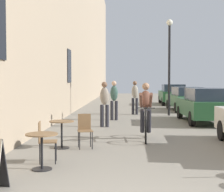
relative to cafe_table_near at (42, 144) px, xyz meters
The scene contains 12 objects.
cafe_table_near is the anchor object (origin of this frame).
cafe_chair_near_toward_street 0.55m from the cafe_table_near, 97.91° to the left, with size 0.43×0.43×0.89m.
cafe_table_mid 2.10m from the cafe_table_near, 89.95° to the left, with size 0.64×0.64×0.72m.
cafe_chair_mid_toward_street 2.26m from the cafe_table_near, 74.56° to the left, with size 0.46×0.46×0.89m.
cyclist_on_bicycle 4.18m from the cafe_table_near, 56.76° to the left, with size 0.52×1.76×1.74m.
pedestrian_near 6.27m from the cafe_table_near, 81.85° to the left, with size 0.34×0.24×1.74m.
pedestrian_mid 8.54m from the cafe_table_near, 81.99° to the left, with size 0.34×0.24×1.77m.
pedestrian_far 11.27m from the cafe_table_near, 78.67° to the left, with size 0.36×0.28×1.77m.
street_lamp 11.59m from the cafe_table_near, 69.55° to the left, with size 0.32×0.32×4.90m.
parked_car_second 9.23m from the cafe_table_near, 56.74° to the left, with size 1.77×4.15×1.47m.
parked_car_third 14.41m from the cafe_table_near, 68.46° to the left, with size 1.82×4.06×1.42m.
parked_car_fourth 19.40m from the cafe_table_near, 74.15° to the left, with size 1.92×4.35×1.53m.
Camera 1 is at (-0.36, -3.99, 1.75)m, focal length 53.13 mm.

